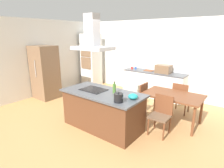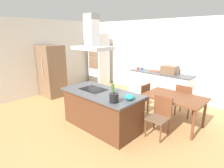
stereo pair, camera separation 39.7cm
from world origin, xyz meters
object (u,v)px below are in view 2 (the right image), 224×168
Objects in this scene: coffee_mug_blue at (142,69)px; chair_at_left_end at (142,97)px; wall_oven_stack at (99,60)px; chair_facing_back_wall at (184,99)px; dining_table at (174,100)px; tea_kettle at (114,98)px; countertop_microwave at (170,70)px; cutting_board at (155,71)px; cooktop at (93,89)px; chair_facing_island at (160,114)px; olive_oil_bottle at (113,88)px; range_hood at (92,38)px; mixing_bowl at (130,97)px; refrigerator at (52,71)px; coffee_mug_red at (138,68)px.

coffee_mug_blue is 1.99m from chair_at_left_end.
wall_oven_stack is 2.47× the size of chair_facing_back_wall.
chair_facing_back_wall is at bearing -9.78° from wall_oven_stack.
chair_at_left_end is at bearing -180.00° from dining_table.
wall_oven_stack is at bearing 140.53° from tea_kettle.
tea_kettle is at bearing -65.15° from coffee_mug_blue.
countertop_microwave is 1.09m from coffee_mug_blue.
cutting_board reaches higher than chair_at_left_end.
cutting_board is (0.00, 2.93, 0.00)m from cooktop.
olive_oil_bottle is at bearing -152.19° from chair_facing_island.
dining_table is at bearing -18.48° from wall_oven_stack.
cutting_board is at bearing 89.93° from cooktop.
olive_oil_bottle is at bearing 135.44° from tea_kettle.
dining_table is at bearing 40.44° from range_hood.
dining_table is at bearing 70.60° from tea_kettle.
cooktop is 3.73m from wall_oven_stack.
mixing_bowl is (0.54, -0.07, -0.06)m from olive_oil_bottle.
refrigerator is 4.28m from dining_table.
cooktop is 1.45m from chair_at_left_end.
chair_facing_back_wall is at bearing 90.00° from chair_facing_island.
countertop_microwave reaches higher than cooktop.
tea_kettle is 0.13× the size of refrigerator.
countertop_microwave is at bearing 90.39° from chair_at_left_end.
coffee_mug_red is 0.04× the size of wall_oven_stack.
wall_oven_stack is 1.57× the size of dining_table.
wall_oven_stack reaches higher than olive_oil_bottle.
cutting_board is 1.83m from chair_facing_back_wall.
mixing_bowl is at bearing -7.84° from olive_oil_bottle.
cooktop is 1.20m from range_hood.
chair_facing_island is at bearing -57.35° from cutting_board.
olive_oil_bottle is 0.80× the size of cutting_board.
chair_at_left_end is (0.57, -1.66, -0.40)m from cutting_board.
countertop_microwave reaches higher than tea_kettle.
chair_facing_island is (-0.00, -0.67, -0.16)m from dining_table.
wall_oven_stack is 2.44× the size of range_hood.
wall_oven_stack is 4.63m from chair_facing_island.
cooktop is 2.90m from coffee_mug_red.
mixing_bowl is 3.28m from coffee_mug_red.
olive_oil_bottle is 2.96m from coffee_mug_blue.
tea_kettle reaches higher than chair_facing_island.
tea_kettle is 2.34m from chair_facing_back_wall.
chair_facing_island is (0.95, 0.50, -0.51)m from olive_oil_bottle.
range_hood is (-0.94, 0.29, 1.11)m from tea_kettle.
refrigerator is at bearing 174.40° from olive_oil_bottle.
refrigerator reaches higher than tea_kettle.
coffee_mug_red is 0.10× the size of chair_facing_island.
olive_oil_bottle is (0.54, 0.11, 0.11)m from cooktop.
tea_kettle is 0.26× the size of range_hood.
olive_oil_bottle is at bearing 11.04° from cooktop.
countertop_microwave reaches higher than coffee_mug_red.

